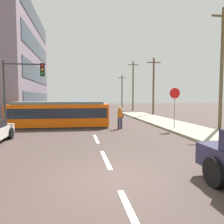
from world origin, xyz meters
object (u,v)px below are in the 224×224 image
at_px(streetcar_tram, 60,114).
at_px(traffic_light_mast, 21,83).
at_px(city_bus, 77,108).
at_px(utility_pole_distant, 122,90).
at_px(utility_pole_mid, 153,85).
at_px(pedestrian_crossing, 120,116).
at_px(stop_sign, 175,99).
at_px(parked_sedan_far, 34,115).
at_px(utility_pole_far, 133,85).
at_px(utility_pole_near, 222,67).

bearing_deg(streetcar_tram, traffic_light_mast, -133.87).
distance_m(city_bus, utility_pole_distant, 24.47).
relative_size(traffic_light_mast, utility_pole_mid, 0.64).
xyz_separation_m(city_bus, pedestrian_crossing, (3.08, -11.06, -0.10)).
distance_m(stop_sign, utility_pole_mid, 12.58).
relative_size(parked_sedan_far, utility_pole_distant, 0.57).
bearing_deg(utility_pole_mid, utility_pole_distant, 88.49).
height_order(parked_sedan_far, stop_sign, stop_sign).
distance_m(utility_pole_far, utility_pole_distant, 12.43).
xyz_separation_m(pedestrian_crossing, utility_pole_far, (6.51, 20.69, 3.48)).
relative_size(stop_sign, utility_pole_far, 0.34).
bearing_deg(utility_pole_far, traffic_light_mast, -121.70).
bearing_deg(utility_pole_near, pedestrian_crossing, 168.75).
relative_size(utility_pole_mid, utility_pole_distant, 1.00).
xyz_separation_m(pedestrian_crossing, parked_sedan_far, (-7.21, 5.53, -0.32)).
bearing_deg(pedestrian_crossing, city_bus, 105.58).
height_order(city_bus, utility_pole_mid, utility_pole_mid).
bearing_deg(stop_sign, utility_pole_near, -3.83).
distance_m(parked_sedan_far, stop_sign, 12.94).
distance_m(city_bus, stop_sign, 14.07).
bearing_deg(parked_sedan_far, traffic_light_mast, -85.66).
xyz_separation_m(pedestrian_crossing, traffic_light_mast, (-6.73, -0.74, 2.36)).
relative_size(stop_sign, utility_pole_mid, 0.39).
bearing_deg(utility_pole_mid, utility_pole_far, 90.63).
bearing_deg(utility_pole_far, streetcar_tram, -119.95).
bearing_deg(utility_pole_far, utility_pole_mid, -89.37).
xyz_separation_m(city_bus, utility_pole_near, (10.27, -12.49, 3.49)).
distance_m(parked_sedan_far, utility_pole_distant, 31.26).
height_order(pedestrian_crossing, utility_pole_near, utility_pole_near).
distance_m(utility_pole_near, utility_pole_far, 22.13).
bearing_deg(stop_sign, streetcar_tram, 161.42).
relative_size(streetcar_tram, utility_pole_far, 0.89).
relative_size(city_bus, parked_sedan_far, 1.39).
height_order(utility_pole_near, utility_pole_mid, utility_pole_near).
height_order(city_bus, traffic_light_mast, traffic_light_mast).
relative_size(city_bus, utility_pole_near, 0.67).
bearing_deg(utility_pole_mid, city_bus, 179.27).
bearing_deg(parked_sedan_far, stop_sign, -31.61).
height_order(parked_sedan_far, utility_pole_near, utility_pole_near).
height_order(streetcar_tram, utility_pole_far, utility_pole_far).
relative_size(utility_pole_near, utility_pole_far, 1.03).
bearing_deg(streetcar_tram, utility_pole_distant, 69.62).
relative_size(traffic_light_mast, utility_pole_near, 0.54).
bearing_deg(utility_pole_near, streetcar_tram, 165.61).
height_order(stop_sign, traffic_light_mast, traffic_light_mast).
bearing_deg(stop_sign, city_bus, 119.07).
relative_size(utility_pole_near, utility_pole_distant, 1.18).
height_order(city_bus, stop_sign, stop_sign).
distance_m(city_bus, utility_pole_far, 14.01).
bearing_deg(stop_sign, utility_pole_far, 82.77).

